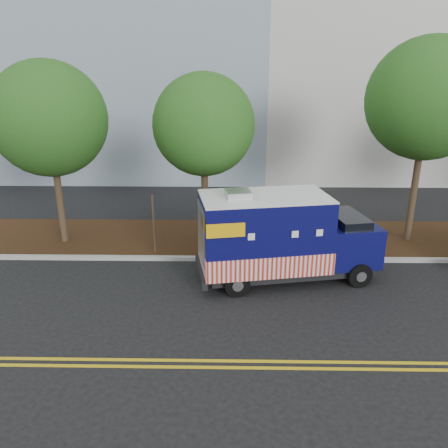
{
  "coord_description": "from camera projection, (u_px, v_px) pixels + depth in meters",
  "views": [
    {
      "loc": [
        -0.0,
        -13.25,
        6.66
      ],
      "look_at": [
        -0.25,
        0.6,
        1.71
      ],
      "focal_mm": 35.0,
      "sensor_mm": 36.0,
      "label": 1
    }
  ],
  "objects": [
    {
      "name": "centerline_far",
      "position": [
        231.0,
        368.0,
        10.29
      ],
      "size": [
        120.0,
        0.1,
        0.01
      ],
      "primitive_type": "cube",
      "color": "gold",
      "rests_on": "ground"
    },
    {
      "name": "ground",
      "position": [
        231.0,
        278.0,
        14.72
      ],
      "size": [
        120.0,
        120.0,
        0.0
      ],
      "primitive_type": "plane",
      "color": "black",
      "rests_on": "ground"
    },
    {
      "name": "mulch_strip",
      "position": [
        231.0,
        238.0,
        17.99
      ],
      "size": [
        120.0,
        4.0,
        0.15
      ],
      "primitive_type": "cube",
      "color": "black",
      "rests_on": "ground"
    },
    {
      "name": "tree_b",
      "position": [
        204.0,
        125.0,
        15.84
      ],
      "size": [
        3.73,
        3.73,
        6.59
      ],
      "color": "#38281C",
      "rests_on": "ground"
    },
    {
      "name": "tree_a",
      "position": [
        49.0,
        119.0,
        15.9
      ],
      "size": [
        4.2,
        4.2,
        7.02
      ],
      "color": "#38281C",
      "rests_on": "ground"
    },
    {
      "name": "food_truck",
      "position": [
        279.0,
        239.0,
        14.23
      ],
      "size": [
        6.18,
        3.16,
        3.11
      ],
      "rotation": [
        0.0,
        0.0,
        0.18
      ],
      "color": "black",
      "rests_on": "ground"
    },
    {
      "name": "curb",
      "position": [
        231.0,
        259.0,
        16.01
      ],
      "size": [
        120.0,
        0.18,
        0.15
      ],
      "primitive_type": "cube",
      "color": "#9E9E99",
      "rests_on": "ground"
    },
    {
      "name": "sign_post",
      "position": [
        154.0,
        226.0,
        16.0
      ],
      "size": [
        0.06,
        0.06,
        2.4
      ],
      "primitive_type": "cube",
      "color": "#473828",
      "rests_on": "ground"
    },
    {
      "name": "centerline_near",
      "position": [
        231.0,
        361.0,
        10.52
      ],
      "size": [
        120.0,
        0.1,
        0.01
      ],
      "primitive_type": "cube",
      "color": "gold",
      "rests_on": "ground"
    },
    {
      "name": "tree_c",
      "position": [
        428.0,
        99.0,
        15.82
      ],
      "size": [
        4.43,
        4.43,
        7.83
      ],
      "color": "#38281C",
      "rests_on": "ground"
    }
  ]
}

